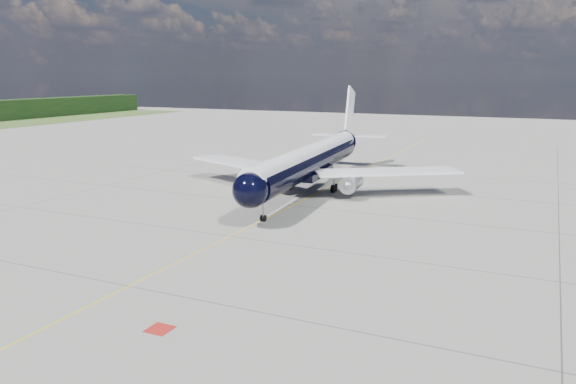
{
  "coord_description": "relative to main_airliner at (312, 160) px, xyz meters",
  "views": [
    {
      "loc": [
        28.28,
        -36.59,
        15.9
      ],
      "look_at": [
        4.21,
        14.84,
        4.0
      ],
      "focal_mm": 35.0,
      "sensor_mm": 36.0,
      "label": 1
    }
  ],
  "objects": [
    {
      "name": "red_marking",
      "position": [
        8.1,
        -44.42,
        -4.37
      ],
      "size": [
        1.6,
        1.6,
        0.01
      ],
      "primitive_type": "cube",
      "color": "maroon",
      "rests_on": "ground"
    },
    {
      "name": "taxiway_centerline",
      "position": [
        1.3,
        -9.42,
        -4.37
      ],
      "size": [
        0.16,
        160.0,
        0.01
      ],
      "primitive_type": "cube",
      "color": "yellow",
      "rests_on": "ground"
    },
    {
      "name": "main_airliner",
      "position": [
        0.0,
        0.0,
        0.0
      ],
      "size": [
        39.97,
        48.84,
        14.1
      ],
      "rotation": [
        0.0,
        0.0,
        0.09
      ],
      "color": "black",
      "rests_on": "ground"
    },
    {
      "name": "ground",
      "position": [
        1.3,
        -4.42,
        -4.38
      ],
      "size": [
        320.0,
        320.0,
        0.0
      ],
      "primitive_type": "plane",
      "color": "gray",
      "rests_on": "ground"
    }
  ]
}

